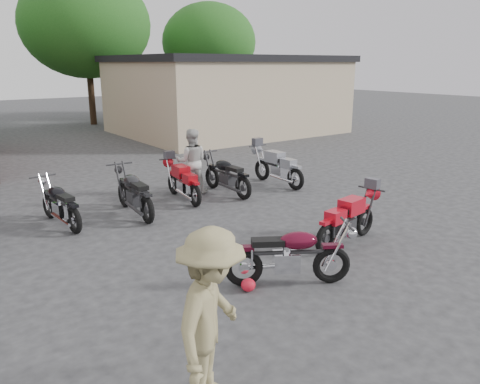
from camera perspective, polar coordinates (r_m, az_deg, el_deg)
ground at (r=7.88m, az=9.38°, el=-10.53°), size 90.00×90.00×0.00m
stucco_building at (r=24.18m, az=-1.71°, el=11.48°), size 10.00×8.00×3.50m
tree_2 at (r=28.43m, az=-18.12°, el=16.70°), size 7.04×7.04×8.80m
tree_3 at (r=31.90m, az=-3.75°, el=16.10°), size 6.08×6.08×7.60m
vintage_motorcycle at (r=7.45m, az=6.23°, el=-7.22°), size 2.00×1.56×1.13m
sportbike at (r=9.30m, az=13.00°, el=-3.04°), size 1.93×0.90×1.08m
helmet at (r=7.39m, az=1.01°, el=-11.25°), size 0.23×0.23×0.21m
person_light at (r=12.65m, az=-5.93°, el=3.73°), size 1.07×1.00×1.75m
person_tan at (r=4.86m, az=-3.50°, el=-15.17°), size 1.41×1.32×1.91m
row_bike_2 at (r=10.82m, az=-21.16°, el=-1.08°), size 0.81×1.92×1.08m
row_bike_3 at (r=11.07m, az=-12.82°, el=0.23°), size 0.79×2.07×1.18m
row_bike_4 at (r=12.07m, az=-6.98°, el=1.47°), size 0.76×1.88×1.06m
row_bike_5 at (r=12.59m, az=-1.70°, el=2.35°), size 0.69×1.99×1.15m
row_bike_6 at (r=13.55m, az=4.58°, el=3.28°), size 0.70×2.01×1.16m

